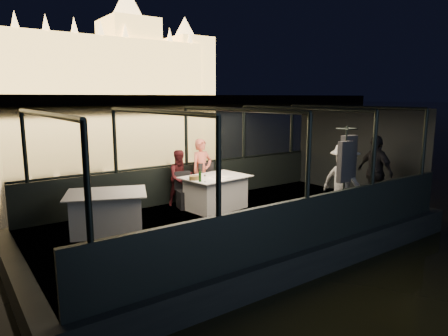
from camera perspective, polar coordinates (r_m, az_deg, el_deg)
boat_hull at (r=8.66m, az=1.56°, el=-10.53°), size 8.60×4.40×1.00m
boat_deck at (r=8.51m, az=1.57°, el=-7.50°), size 8.00×4.00×0.04m
gunwale_port at (r=10.00m, az=-5.32°, el=-2.08°), size 8.00×0.08×0.90m
gunwale_starboard at (r=6.95m, az=11.65°, el=-7.72°), size 8.00×0.08×0.90m
cabin_glass_port at (r=9.83m, az=-5.43°, el=4.49°), size 8.00×0.02×1.40m
cabin_glass_starboard at (r=6.69m, az=12.00°, el=1.71°), size 8.00×0.02×1.40m
cabin_roof_glass at (r=8.11m, az=1.65°, el=8.32°), size 8.00×4.00×0.02m
end_wall_fore at (r=6.68m, az=-26.99°, el=-3.13°), size 0.02×4.00×2.30m
end_wall_aft at (r=11.08m, az=18.38°, el=2.31°), size 0.02×4.00×2.30m
canopy_ribs at (r=8.23m, az=1.61°, el=0.29°), size 8.00×4.00×2.30m
dining_table_central at (r=9.20m, az=-1.19°, el=-3.52°), size 1.57×1.22×0.77m
dining_table_aft at (r=7.95m, az=-16.35°, el=-6.13°), size 1.76×1.54×0.78m
chair_port_left at (r=9.29m, az=-5.42°, el=-3.02°), size 0.45×0.45×0.83m
chair_port_right at (r=9.66m, az=-1.93°, el=-2.48°), size 0.51×0.51×0.97m
coat_stand at (r=8.14m, az=16.76°, el=-2.05°), size 0.63×0.54×2.01m
person_woman_coral at (r=9.76m, az=-3.18°, el=-0.56°), size 0.59×0.42×1.56m
person_man_maroon at (r=9.46m, az=-6.21°, el=-0.94°), size 0.70×0.57×1.33m
passenger_stripe at (r=8.66m, az=16.79°, el=-1.67°), size 0.63×1.07×1.63m
passenger_dark at (r=9.87m, az=20.70°, el=-0.49°), size 0.57×1.05×1.69m
wine_bottle at (r=8.54m, az=-3.45°, el=-0.98°), size 0.08×0.08×0.28m
bread_basket at (r=8.76m, az=-4.29°, el=-1.43°), size 0.25×0.25×0.09m
amber_candle at (r=8.97m, az=-0.98°, el=-1.14°), size 0.07×0.07×0.08m
plate_near at (r=8.99m, az=0.50°, el=-1.31°), size 0.32×0.32×0.02m
plate_far at (r=8.88m, az=-4.61°, el=-1.49°), size 0.32×0.32×0.02m
wine_glass_white at (r=8.50m, az=-2.73°, el=-1.39°), size 0.06×0.06×0.18m
wine_glass_red at (r=9.18m, az=-0.60°, el=-0.52°), size 0.07×0.07×0.19m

